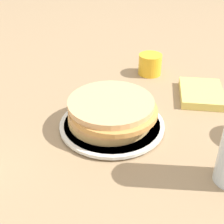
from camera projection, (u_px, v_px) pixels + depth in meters
The scene contains 5 objects.
ground_plane at pixel (103, 123), 0.70m from camera, with size 4.00×4.00×0.00m, color #9E7F5B.
plate at pixel (112, 125), 0.68m from camera, with size 0.23×0.23×0.01m.
pancake_stack at pixel (111, 111), 0.66m from camera, with size 0.20×0.20×0.06m.
juice_glass at pixel (150, 64), 0.89m from camera, with size 0.07×0.07×0.06m.
napkin at pixel (201, 93), 0.79m from camera, with size 0.14×0.16×0.02m.
Camera 1 is at (0.23, -0.52, 0.40)m, focal length 50.00 mm.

